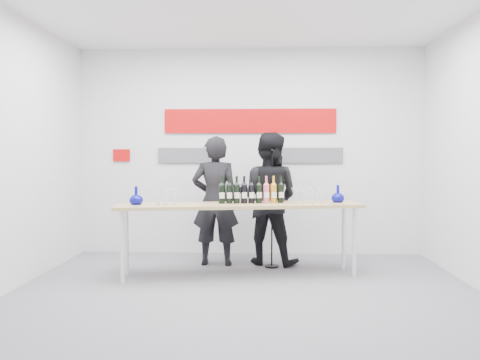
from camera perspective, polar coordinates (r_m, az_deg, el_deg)
The scene contains 12 objects.
ground at distance 5.08m, azimuth 0.62°, elevation -13.56°, with size 5.00×5.00×0.00m, color slate.
back_wall at distance 6.87m, azimuth 1.20°, elevation 3.44°, with size 5.00×0.04×3.00m, color silver.
signage at distance 6.85m, azimuth 0.73°, elevation 6.01°, with size 3.38×0.02×0.79m.
tasting_table at distance 5.60m, azimuth -0.05°, elevation -3.57°, with size 2.96×1.02×0.87m.
wine_bottles at distance 5.64m, azimuth 1.41°, elevation -1.17°, with size 0.80×0.20×0.33m.
decanter_left at distance 5.61m, azimuth -12.54°, elevation -1.85°, with size 0.16×0.16×0.21m, color #070982, non-canonical shape.
decanter_right at distance 5.87m, azimuth 11.84°, elevation -1.64°, with size 0.16×0.16×0.21m, color #070982, non-canonical shape.
glasses_left at distance 5.56m, azimuth -9.00°, elevation -2.02°, with size 0.29×0.25×0.18m.
glasses_right at distance 5.75m, azimuth 8.68°, elevation -1.86°, with size 0.48×0.28×0.18m.
presenter_left at distance 6.17m, azimuth -3.03°, elevation -2.56°, with size 0.62×0.41×1.70m, color black.
presenter_right at distance 6.25m, azimuth 3.45°, elevation -2.25°, with size 0.85×0.66×1.75m, color black.
mic_stand at distance 6.09m, azimuth 3.90°, elevation -6.26°, with size 0.18×0.18×1.53m.
Camera 1 is at (0.17, -4.86, 1.45)m, focal length 35.00 mm.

